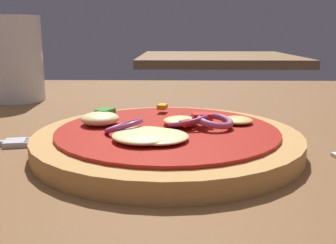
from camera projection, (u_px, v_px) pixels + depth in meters
dining_table at (218, 184)px, 0.30m from camera, size 1.31×1.06×0.03m
pizza at (167, 139)px, 0.33m from camera, size 0.23×0.23×0.03m
beer_glass at (15, 62)px, 0.56m from camera, size 0.08×0.08×0.12m
background_table at (217, 59)px, 1.72m from camera, size 0.67×0.67×0.03m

